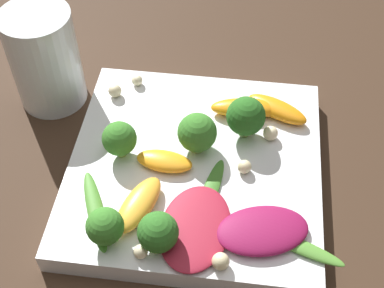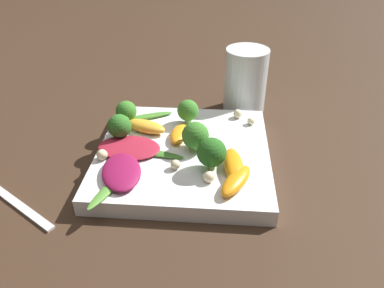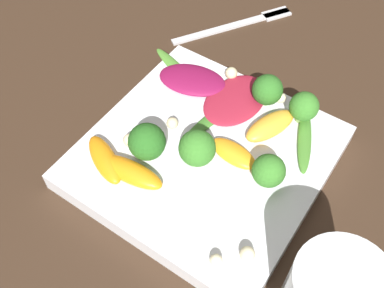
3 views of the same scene
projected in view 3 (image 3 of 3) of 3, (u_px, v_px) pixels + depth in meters
The scene contains 23 objects.
ground_plane at pixel (205, 163), 0.53m from camera, with size 2.40×2.40×0.00m, color #382619.
plate at pixel (205, 157), 0.52m from camera, with size 0.26×0.26×0.03m.
fork at pixel (246, 21), 0.68m from camera, with size 0.17×0.12×0.01m.
radicchio_leaf_0 at pixel (235, 100), 0.55m from camera, with size 0.10×0.07×0.01m.
radicchio_leaf_1 at pixel (192, 80), 0.57m from camera, with size 0.07×0.10×0.01m.
orange_segment_0 at pixel (105, 159), 0.49m from camera, with size 0.05×0.07×0.02m.
orange_segment_1 at pixel (130, 172), 0.48m from camera, with size 0.03×0.08×0.02m.
orange_segment_2 at pixel (233, 153), 0.50m from camera, with size 0.03×0.06×0.01m.
orange_segment_3 at pixel (270, 126), 0.52m from camera, with size 0.07×0.05×0.02m.
broccoli_floret_0 at pixel (269, 171), 0.46m from camera, with size 0.04×0.04×0.04m.
broccoli_floret_1 at pixel (267, 90), 0.53m from camera, with size 0.04×0.04×0.04m.
broccoli_floret_2 at pixel (147, 142), 0.48m from camera, with size 0.04×0.04×0.05m.
broccoli_floret_3 at pixel (197, 148), 0.48m from camera, with size 0.04×0.04×0.04m.
broccoli_floret_4 at pixel (304, 107), 0.52m from camera, with size 0.03×0.03×0.04m.
arugula_sprig_0 at pixel (177, 69), 0.58m from camera, with size 0.05×0.10×0.01m.
arugula_sprig_1 at pixel (212, 118), 0.53m from camera, with size 0.09×0.03×0.00m.
arugula_sprig_2 at pixel (305, 140), 0.51m from camera, with size 0.09×0.05×0.01m.
macadamia_nut_0 at pixel (130, 140), 0.51m from camera, with size 0.02×0.02×0.02m.
macadamia_nut_1 at pixel (216, 260), 0.42m from camera, with size 0.01×0.01×0.01m.
macadamia_nut_2 at pixel (231, 73), 0.57m from camera, with size 0.02×0.02×0.02m.
macadamia_nut_3 at pixel (247, 254), 0.43m from camera, with size 0.02×0.02×0.02m.
macadamia_nut_4 at pixel (281, 98), 0.55m from camera, with size 0.01×0.01×0.01m.
macadamia_nut_5 at pixel (172, 123), 0.52m from camera, with size 0.01×0.01×0.01m.
Camera 3 is at (-0.26, -0.16, 0.44)m, focal length 42.00 mm.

